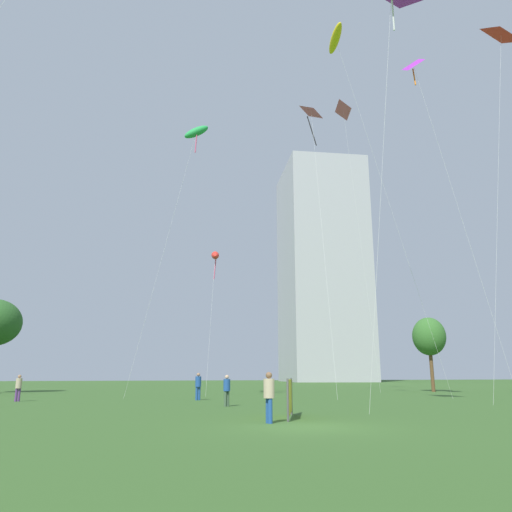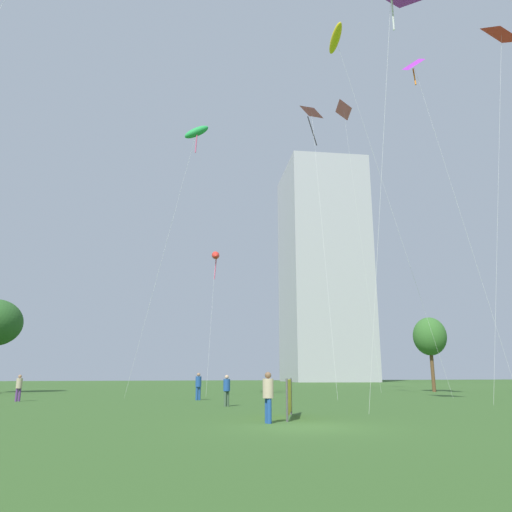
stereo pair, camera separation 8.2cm
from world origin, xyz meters
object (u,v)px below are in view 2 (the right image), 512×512
Objects in this scene: person_standing_4 at (19,386)px; kite_flying_6 at (336,39)px; kite_flying_0 at (196,133)px; kite_flying_8 at (312,117)px; person_standing_2 at (198,384)px; park_tree_0 at (430,337)px; kite_flying_4 at (216,255)px; kite_flying_1 at (414,67)px; event_banner at (289,397)px; distant_highrise_0 at (323,271)px; kite_flying_2 at (344,112)px; person_standing_1 at (268,393)px; kite_flying_3 at (502,36)px; person_standing_3 at (227,388)px.

person_standing_4 is 0.06× the size of kite_flying_6.
kite_flying_8 is at bearing 18.97° from kite_flying_0.
park_tree_0 is (26.37, 9.99, 4.58)m from person_standing_2.
kite_flying_4 is (3.13, 6.48, -8.73)m from kite_flying_0.
kite_flying_1 is at bearing -124.47° from park_tree_0.
person_standing_2 is at bearing -19.20° from person_standing_4.
kite_flying_6 is 30.83m from event_banner.
kite_flying_8 is at bearing -105.87° from distant_highrise_0.
kite_flying_0 reaches higher than kite_flying_4.
kite_flying_6 is at bearing 52.68° from event_banner.
kite_flying_2 is at bearing 22.92° from kite_flying_0.
kite_flying_4 is 21.07m from kite_flying_6.
person_standing_1 is at bearing -106.58° from distant_highrise_0.
person_standing_4 is at bearing -12.60° from person_standing_2.
kite_flying_6 reaches higher than kite_flying_1.
kite_flying_6 is 10.10m from kite_flying_8.
kite_flying_0 is 24.34m from kite_flying_3.
event_banner is at bearing -134.92° from park_tree_0.
kite_flying_0 is 26.52m from event_banner.
event_banner is (-46.50, -98.97, -28.13)m from distant_highrise_0.
kite_flying_8 is at bearing 118.11° from kite_flying_3.
kite_flying_0 is at bearing 151.21° from kite_flying_6.
distant_highrise_0 is (21.27, 73.66, 23.32)m from park_tree_0.
kite_flying_4 is (3.08, 25.37, 11.40)m from person_standing_1.
kite_flying_1 is (14.28, 0.20, 23.47)m from person_standing_3.
person_standing_2 is at bearing -108.32° from kite_flying_4.
kite_flying_1 reaches higher than person_standing_1.
kite_flying_8 is (-2.84, 12.97, 2.43)m from kite_flying_1.
kite_flying_2 reaches higher than person_standing_3.
kite_flying_0 reaches higher than person_standing_3.
distant_highrise_0 is at bearing -33.71° from person_standing_1.
kite_flying_3 is 97.71m from distant_highrise_0.
person_standing_1 is 31.87m from kite_flying_6.
kite_flying_6 is (-4.84, 3.15, 3.72)m from kite_flying_1.
kite_flying_2 is (17.02, 9.01, 28.98)m from person_standing_2.
kite_flying_4 is 0.46× the size of kite_flying_6.
person_standing_3 is at bearing -160.45° from kite_flying_6.
event_banner is at bearing -63.80° from person_standing_4.
person_standing_3 is 28.98m from kite_flying_6.
kite_flying_1 reaches higher than kite_flying_4.
person_standing_1 is 42.83m from kite_flying_2.
kite_flying_6 reaches higher than person_standing_2.
distant_highrise_0 is (44.96, 75.55, 16.52)m from kite_flying_4.
park_tree_0 is at bearing 17.33° from kite_flying_0.
kite_flying_0 is 13.60m from kite_flying_6.
kite_flying_2 reaches higher than kite_flying_4.
event_banner is at bearing -84.63° from kite_flying_0.
kite_flying_2 is at bearing 99.69° from kite_flying_3.
kite_flying_8 is 3.63× the size of park_tree_0.
person_standing_2 is at bearing -110.79° from distant_highrise_0.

